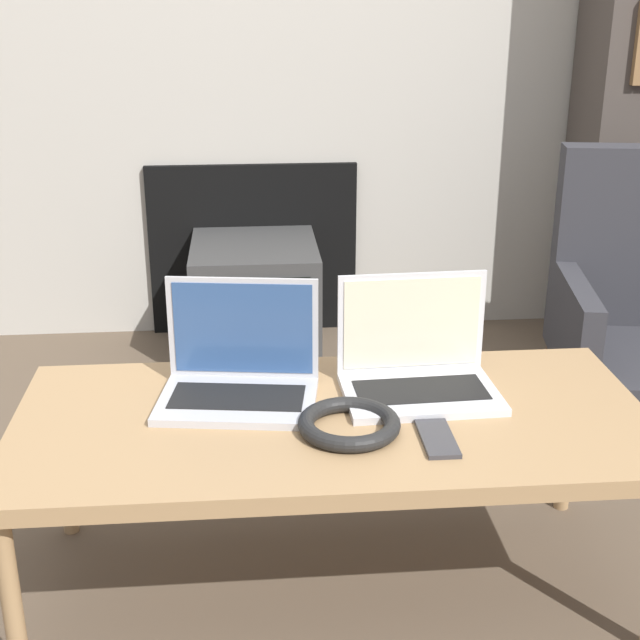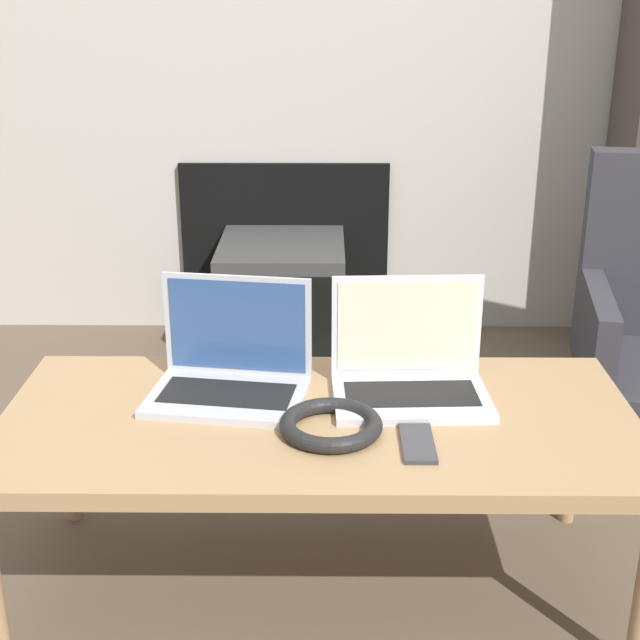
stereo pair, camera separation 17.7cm
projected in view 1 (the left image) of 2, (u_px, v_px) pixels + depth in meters
name	position (u px, v px, depth m)	size (l,w,h in m)	color
table	(333.00, 429.00, 1.78)	(1.27, 0.59, 0.41)	#9E7A51
laptop_left	(240.00, 372.00, 1.83)	(0.35, 0.26, 0.24)	#B2B2B7
laptop_right	(417.00, 366.00, 1.86)	(0.33, 0.23, 0.24)	silver
headphones	(349.00, 424.00, 1.70)	(0.20, 0.20, 0.03)	black
phone	(437.00, 438.00, 1.67)	(0.06, 0.14, 0.01)	#333338
tv	(255.00, 300.00, 3.03)	(0.42, 0.47, 0.40)	#383838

